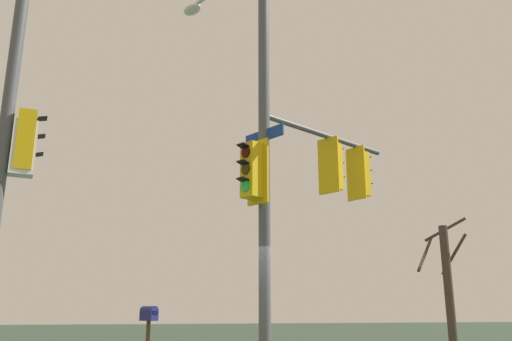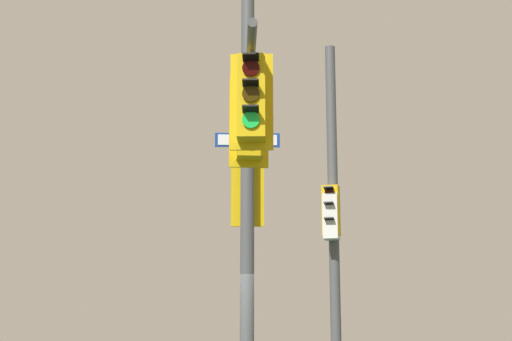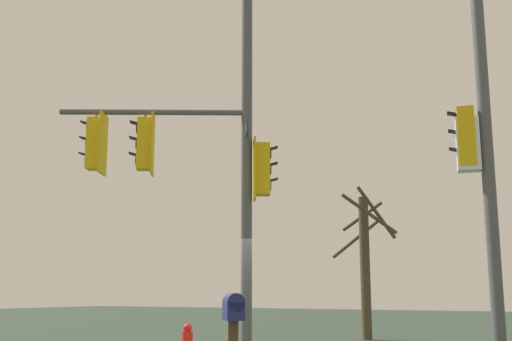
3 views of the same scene
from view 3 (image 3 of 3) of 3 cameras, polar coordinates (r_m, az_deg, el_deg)
main_signal_pole_assembly at (r=13.65m, az=-4.19°, el=3.98°), size 3.20×5.16×9.54m
secondary_pole_assembly at (r=12.45m, az=19.12°, el=2.34°), size 0.42×0.78×8.15m
fire_hydrant at (r=14.99m, az=-6.09°, el=-14.76°), size 0.38×0.24×0.73m
mailbox at (r=8.88m, az=-2.01°, el=-12.71°), size 0.49×0.47×1.41m
bare_tree_corner at (r=20.36m, az=9.64°, el=-7.71°), size 2.36×2.35×4.57m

